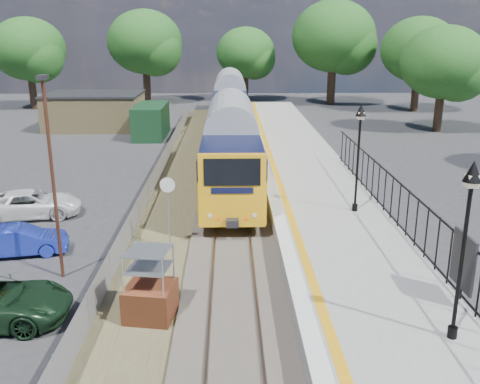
{
  "coord_description": "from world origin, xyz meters",
  "views": [
    {
      "loc": [
        -0.11,
        -15.77,
        8.33
      ],
      "look_at": [
        0.33,
        5.24,
        2.0
      ],
      "focal_mm": 40.0,
      "sensor_mm": 36.0,
      "label": 1
    }
  ],
  "objects_px": {
    "victorian_lamp_north": "(360,133)",
    "speed_sign": "(168,200)",
    "victorian_lamp_south": "(468,210)",
    "car_blue": "(20,241)",
    "brick_plinth": "(150,285)",
    "carpark_lamp": "(52,167)",
    "car_white": "(31,204)",
    "train": "(230,113)"
  },
  "relations": [
    {
      "from": "train",
      "to": "carpark_lamp",
      "type": "relative_size",
      "value": 5.82
    },
    {
      "from": "train",
      "to": "speed_sign",
      "type": "xyz_separation_m",
      "value": [
        -2.5,
        -20.92,
        -0.31
      ]
    },
    {
      "from": "victorian_lamp_north",
      "to": "car_white",
      "type": "distance_m",
      "value": 15.26
    },
    {
      "from": "victorian_lamp_north",
      "to": "speed_sign",
      "type": "height_order",
      "value": "victorian_lamp_north"
    },
    {
      "from": "victorian_lamp_south",
      "to": "brick_plinth",
      "type": "height_order",
      "value": "victorian_lamp_south"
    },
    {
      "from": "car_blue",
      "to": "speed_sign",
      "type": "bearing_deg",
      "value": -97.5
    },
    {
      "from": "victorian_lamp_north",
      "to": "carpark_lamp",
      "type": "height_order",
      "value": "carpark_lamp"
    },
    {
      "from": "car_blue",
      "to": "car_white",
      "type": "height_order",
      "value": "car_white"
    },
    {
      "from": "victorian_lamp_north",
      "to": "speed_sign",
      "type": "bearing_deg",
      "value": -166.1
    },
    {
      "from": "speed_sign",
      "to": "car_white",
      "type": "height_order",
      "value": "speed_sign"
    },
    {
      "from": "speed_sign",
      "to": "carpark_lamp",
      "type": "height_order",
      "value": "carpark_lamp"
    },
    {
      "from": "train",
      "to": "car_white",
      "type": "bearing_deg",
      "value": -118.96
    },
    {
      "from": "brick_plinth",
      "to": "carpark_lamp",
      "type": "relative_size",
      "value": 0.32
    },
    {
      "from": "victorian_lamp_south",
      "to": "speed_sign",
      "type": "height_order",
      "value": "victorian_lamp_south"
    },
    {
      "from": "victorian_lamp_north",
      "to": "train",
      "type": "bearing_deg",
      "value": 105.59
    },
    {
      "from": "brick_plinth",
      "to": "carpark_lamp",
      "type": "xyz_separation_m",
      "value": [
        -3.53,
        2.92,
        2.91
      ]
    },
    {
      "from": "brick_plinth",
      "to": "car_white",
      "type": "bearing_deg",
      "value": 126.27
    },
    {
      "from": "victorian_lamp_south",
      "to": "car_blue",
      "type": "height_order",
      "value": "victorian_lamp_south"
    },
    {
      "from": "brick_plinth",
      "to": "car_blue",
      "type": "height_order",
      "value": "brick_plinth"
    },
    {
      "from": "train",
      "to": "car_white",
      "type": "height_order",
      "value": "train"
    },
    {
      "from": "carpark_lamp",
      "to": "car_white",
      "type": "relative_size",
      "value": 1.55
    },
    {
      "from": "victorian_lamp_south",
      "to": "train",
      "type": "relative_size",
      "value": 0.11
    },
    {
      "from": "car_white",
      "to": "train",
      "type": "bearing_deg",
      "value": -40.09
    },
    {
      "from": "victorian_lamp_north",
      "to": "brick_plinth",
      "type": "distance_m",
      "value": 11.16
    },
    {
      "from": "victorian_lamp_north",
      "to": "speed_sign",
      "type": "relative_size",
      "value": 1.56
    },
    {
      "from": "victorian_lamp_south",
      "to": "car_blue",
      "type": "distance_m",
      "value": 16.13
    },
    {
      "from": "carpark_lamp",
      "to": "car_white",
      "type": "bearing_deg",
      "value": 117.43
    },
    {
      "from": "carpark_lamp",
      "to": "car_blue",
      "type": "xyz_separation_m",
      "value": [
        -2.2,
        2.0,
        -3.42
      ]
    },
    {
      "from": "victorian_lamp_south",
      "to": "carpark_lamp",
      "type": "bearing_deg",
      "value": 154.05
    },
    {
      "from": "brick_plinth",
      "to": "car_white",
      "type": "xyz_separation_m",
      "value": [
        -6.87,
        9.37,
        -0.45
      ]
    },
    {
      "from": "victorian_lamp_south",
      "to": "victorian_lamp_north",
      "type": "height_order",
      "value": "same"
    },
    {
      "from": "carpark_lamp",
      "to": "train",
      "type": "bearing_deg",
      "value": 75.54
    },
    {
      "from": "brick_plinth",
      "to": "car_white",
      "type": "relative_size",
      "value": 0.5
    },
    {
      "from": "train",
      "to": "victorian_lamp_south",
      "type": "bearing_deg",
      "value": -79.26
    },
    {
      "from": "carpark_lamp",
      "to": "car_blue",
      "type": "relative_size",
      "value": 1.98
    },
    {
      "from": "victorian_lamp_north",
      "to": "car_white",
      "type": "relative_size",
      "value": 1.01
    },
    {
      "from": "train",
      "to": "car_white",
      "type": "relative_size",
      "value": 9.0
    },
    {
      "from": "victorian_lamp_south",
      "to": "carpark_lamp",
      "type": "height_order",
      "value": "carpark_lamp"
    },
    {
      "from": "victorian_lamp_north",
      "to": "brick_plinth",
      "type": "bearing_deg",
      "value": -136.85
    },
    {
      "from": "carpark_lamp",
      "to": "car_white",
      "type": "xyz_separation_m",
      "value": [
        -3.34,
        6.44,
        -3.37
      ]
    },
    {
      "from": "speed_sign",
      "to": "victorian_lamp_south",
      "type": "bearing_deg",
      "value": -39.57
    },
    {
      "from": "victorian_lamp_south",
      "to": "car_white",
      "type": "distance_m",
      "value": 19.49
    }
  ]
}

